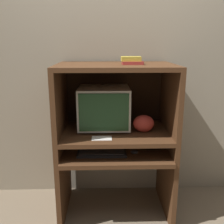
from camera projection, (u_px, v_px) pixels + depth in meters
wall_back at (114, 68)px, 2.56m from camera, size 6.00×0.06×2.60m
desk_base at (115, 173)px, 2.37m from camera, size 0.99×0.69×0.63m
desk_monitor_shelf at (115, 134)px, 2.32m from camera, size 0.99×0.65×0.16m
hutch_upper at (115, 86)px, 2.25m from camera, size 0.99×0.65×0.58m
crt_monitor at (104, 107)px, 2.33m from camera, size 0.45×0.39×0.37m
keyboard at (102, 153)px, 2.21m from camera, size 0.41×0.17×0.03m
mouse at (134, 152)px, 2.22m from camera, size 0.07×0.04×0.03m
snack_bag at (144, 123)px, 2.27m from camera, size 0.18×0.14×0.15m
book_stack at (132, 61)px, 2.13m from camera, size 0.18×0.14×0.06m
paper_card at (102, 138)px, 2.12m from camera, size 0.16×0.10×0.00m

